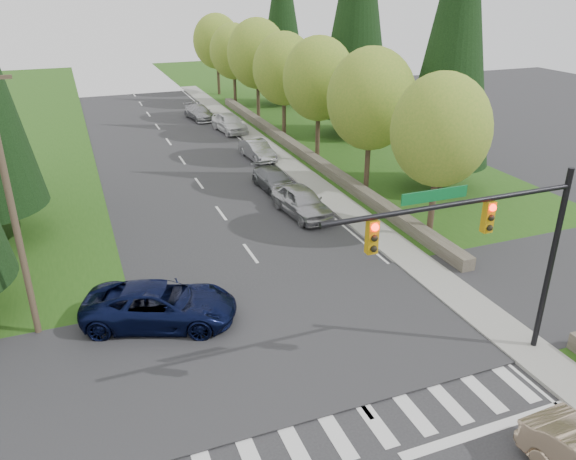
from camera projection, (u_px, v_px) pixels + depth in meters
grass_east at (425, 190)px, 35.39m from camera, size 14.00×110.00×0.06m
cross_street at (312, 337)px, 20.90m from camera, size 120.00×8.00×0.10m
sidewalk_east at (324, 191)px, 35.06m from camera, size 1.80×80.00×0.13m
curb_east at (311, 193)px, 34.78m from camera, size 0.20×80.00×0.13m
stone_wall_north at (300, 151)px, 42.31m from camera, size 0.70×40.00×0.70m
traffic_signal at (490, 234)px, 17.33m from camera, size 8.70×0.37×6.80m
utility_pole at (11, 206)px, 19.05m from camera, size 1.60×0.24×10.00m
decid_tree_0 at (441, 130)px, 26.76m from camera, size 4.80×4.80×8.37m
decid_tree_1 at (371, 99)px, 32.66m from camera, size 5.20×5.20×8.80m
decid_tree_2 at (319, 79)px, 38.49m from camera, size 5.00×5.00×8.82m
decid_tree_3 at (284, 69)px, 44.59m from camera, size 5.00×5.00×8.55m
decid_tree_4 at (257, 54)px, 50.41m from camera, size 5.40×5.40×9.18m
decid_tree_5 at (234, 51)px, 56.51m from camera, size 4.80×4.80×8.30m
decid_tree_6 at (217, 41)px, 62.36m from camera, size 5.20×5.20×8.86m
conifer_e_a at (457, 26)px, 31.73m from camera, size 5.44×5.44×17.80m
conifer_e_c at (282, 11)px, 55.75m from camera, size 5.10×5.10×16.80m
suv_navy at (160, 305)px, 21.45m from camera, size 6.37×4.56×1.61m
parked_car_a at (302, 201)px, 31.42m from camera, size 2.39×4.96×1.63m
parked_car_b at (274, 180)px, 35.35m from camera, size 2.00×4.45×1.27m
parked_car_c at (257, 150)px, 41.30m from camera, size 1.80×4.27×1.37m
parked_car_d at (230, 123)px, 48.67m from camera, size 2.43×4.94×1.62m
parked_car_e at (199, 112)px, 53.04m from camera, size 2.44×4.79×1.33m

